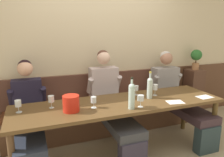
# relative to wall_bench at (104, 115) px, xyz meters

# --- Properties ---
(room_wall_back) EXTENTS (6.80, 0.08, 2.80)m
(room_wall_back) POSITION_rel_wall_bench_xyz_m (0.00, 0.26, 1.12)
(room_wall_back) COLOR beige
(room_wall_back) RESTS_ON ground
(wood_wainscot_panel) EXTENTS (6.80, 0.03, 0.94)m
(wood_wainscot_panel) POSITION_rel_wall_bench_xyz_m (0.00, 0.21, 0.19)
(wood_wainscot_panel) COLOR brown
(wood_wainscot_panel) RESTS_ON ground
(wall_bench) EXTENTS (3.00, 0.42, 0.94)m
(wall_bench) POSITION_rel_wall_bench_xyz_m (0.00, 0.00, 0.00)
(wall_bench) COLOR brown
(wall_bench) RESTS_ON ground
(dining_table) EXTENTS (2.70, 0.76, 0.73)m
(dining_table) POSITION_rel_wall_bench_xyz_m (0.00, -0.68, 0.38)
(dining_table) COLOR brown
(dining_table) RESTS_ON ground
(person_right_seat) EXTENTS (0.49, 1.23, 1.24)m
(person_right_seat) POSITION_rel_wall_bench_xyz_m (-1.11, -0.37, 0.32)
(person_right_seat) COLOR #322A2E
(person_right_seat) RESTS_ON ground
(person_center_right_seat) EXTENTS (0.53, 1.22, 1.33)m
(person_center_right_seat) POSITION_rel_wall_bench_xyz_m (-0.00, -0.35, 0.35)
(person_center_right_seat) COLOR #2F2B3B
(person_center_right_seat) RESTS_ON ground
(person_left_seat) EXTENTS (0.54, 1.23, 1.27)m
(person_left_seat) POSITION_rel_wall_bench_xyz_m (1.12, -0.35, 0.34)
(person_left_seat) COLOR #25363B
(person_left_seat) RESTS_ON ground
(ice_bucket) EXTENTS (0.19, 0.19, 0.19)m
(ice_bucket) POSITION_rel_wall_bench_xyz_m (-0.64, -0.76, 0.54)
(ice_bucket) COLOR red
(ice_bucket) RESTS_ON dining_table
(wine_bottle_amber_mid) EXTENTS (0.08, 0.08, 0.38)m
(wine_bottle_amber_mid) POSITION_rel_wall_bench_xyz_m (0.03, -0.94, 0.61)
(wine_bottle_amber_mid) COLOR #B1CCC2
(wine_bottle_amber_mid) RESTS_ON dining_table
(wine_bottle_clear_water) EXTENTS (0.07, 0.07, 0.37)m
(wine_bottle_clear_water) POSITION_rel_wall_bench_xyz_m (0.43, -0.67, 0.60)
(wine_bottle_clear_water) COLOR #B5CABF
(wine_bottle_clear_water) RESTS_ON dining_table
(wine_glass_center_rear) EXTENTS (0.06, 0.06, 0.16)m
(wine_glass_center_rear) POSITION_rel_wall_bench_xyz_m (0.57, -0.59, 0.56)
(wine_glass_center_rear) COLOR silver
(wine_glass_center_rear) RESTS_ON dining_table
(wine_glass_center_front) EXTENTS (0.07, 0.07, 0.14)m
(wine_glass_center_front) POSITION_rel_wall_bench_xyz_m (-0.37, -0.75, 0.54)
(wine_glass_center_front) COLOR silver
(wine_glass_center_front) RESTS_ON dining_table
(wine_glass_by_bottle) EXTENTS (0.07, 0.07, 0.13)m
(wine_glass_by_bottle) POSITION_rel_wall_bench_xyz_m (0.33, -0.47, 0.54)
(wine_glass_by_bottle) COLOR silver
(wine_glass_by_bottle) RESTS_ON dining_table
(wine_glass_left_end) EXTENTS (0.07, 0.07, 0.14)m
(wine_glass_left_end) POSITION_rel_wall_bench_xyz_m (-1.20, -0.59, 0.54)
(wine_glass_left_end) COLOR silver
(wine_glass_left_end) RESTS_ON dining_table
(wine_glass_mid_right) EXTENTS (0.07, 0.07, 0.15)m
(wine_glass_mid_right) POSITION_rel_wall_bench_xyz_m (-0.84, -0.58, 0.55)
(wine_glass_mid_right) COLOR silver
(wine_glass_mid_right) RESTS_ON dining_table
(wine_glass_mid_left) EXTENTS (0.08, 0.08, 0.15)m
(wine_glass_mid_left) POSITION_rel_wall_bench_xyz_m (0.16, -0.93, 0.55)
(wine_glass_mid_left) COLOR silver
(wine_glass_mid_left) RESTS_ON dining_table
(tasting_sheet_left_guest) EXTENTS (0.23, 0.19, 0.00)m
(tasting_sheet_left_guest) POSITION_rel_wall_bench_xyz_m (0.66, -0.93, 0.45)
(tasting_sheet_left_guest) COLOR white
(tasting_sheet_left_guest) RESTS_ON dining_table
(tasting_sheet_right_guest) EXTENTS (0.22, 0.16, 0.00)m
(tasting_sheet_right_guest) POSITION_rel_wall_bench_xyz_m (1.17, -0.90, 0.45)
(tasting_sheet_right_guest) COLOR white
(tasting_sheet_right_guest) RESTS_ON dining_table
(corner_pedestal) EXTENTS (0.28, 0.28, 0.90)m
(corner_pedestal) POSITION_rel_wall_bench_xyz_m (1.80, 0.03, 0.17)
(corner_pedestal) COLOR #503224
(corner_pedestal) RESTS_ON ground
(potted_plant) EXTENTS (0.20, 0.20, 0.37)m
(potted_plant) POSITION_rel_wall_bench_xyz_m (1.80, 0.03, 0.85)
(potted_plant) COLOR #A67149
(potted_plant) RESTS_ON corner_pedestal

